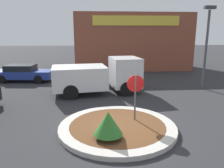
# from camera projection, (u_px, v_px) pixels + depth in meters

# --- Properties ---
(ground_plane) EXTENTS (120.00, 120.00, 0.00)m
(ground_plane) POSITION_uv_depth(u_px,v_px,m) (117.00, 129.00, 8.65)
(ground_plane) COLOR #2D2D30
(traffic_island) EXTENTS (4.62, 4.62, 0.18)m
(traffic_island) POSITION_uv_depth(u_px,v_px,m) (117.00, 127.00, 8.63)
(traffic_island) COLOR #BCB7AD
(traffic_island) RESTS_ON ground_plane
(stop_sign) EXTENTS (0.70, 0.07, 2.08)m
(stop_sign) POSITION_uv_depth(u_px,v_px,m) (135.00, 90.00, 8.89)
(stop_sign) COLOR #4C4C51
(stop_sign) RESTS_ON ground_plane
(island_shrub) EXTENTS (1.01, 1.01, 0.96)m
(island_shrub) POSITION_uv_depth(u_px,v_px,m) (108.00, 123.00, 7.41)
(island_shrub) COLOR brown
(island_shrub) RESTS_ON traffic_island
(utility_truck) EXTENTS (5.63, 3.00, 2.21)m
(utility_truck) POSITION_uv_depth(u_px,v_px,m) (98.00, 75.00, 13.61)
(utility_truck) COLOR silver
(utility_truck) RESTS_ON ground_plane
(storefront_building) EXTENTS (11.63, 6.07, 5.65)m
(storefront_building) POSITION_uv_depth(u_px,v_px,m) (131.00, 41.00, 23.63)
(storefront_building) COLOR brown
(storefront_building) RESTS_ON ground_plane
(parked_sedan_blue) EXTENTS (4.59, 2.10, 1.30)m
(parked_sedan_blue) POSITION_uv_depth(u_px,v_px,m) (23.00, 73.00, 17.09)
(parked_sedan_blue) COLOR navy
(parked_sedan_blue) RESTS_ON ground_plane
(light_pole) EXTENTS (0.70, 0.30, 5.39)m
(light_pole) POSITION_uv_depth(u_px,v_px,m) (207.00, 41.00, 14.16)
(light_pole) COLOR #4C4C51
(light_pole) RESTS_ON ground_plane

